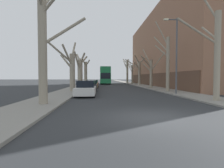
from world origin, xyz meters
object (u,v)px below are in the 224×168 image
object	(u,v)px
street_tree_left_2	(80,71)
street_tree_left_1	(71,69)
double_decker_bus	(105,75)
parked_car_2	(92,84)
street_tree_right_4	(132,72)
street_tree_left_3	(86,72)
parked_car_3	(94,83)
street_tree_right_2	(151,71)
parked_car_1	(90,86)
street_tree_right_3	(139,71)
street_tree_right_1	(167,62)
street_tree_right_0	(215,52)
parked_car_0	(86,89)
street_tree_right_5	(127,71)
street_tree_left_0	(44,44)
lamp_post	(176,52)

from	to	relation	value
street_tree_left_2	street_tree_left_1	bearing A→B (deg)	-89.90
double_decker_bus	parked_car_2	distance (m)	18.41
street_tree_left_2	street_tree_right_4	bearing A→B (deg)	52.56
street_tree_left_3	parked_car_3	distance (m)	7.08
street_tree_right_2	parked_car_1	xyz separation A→B (m)	(-9.53, -6.01, -2.15)
street_tree_right_3	street_tree_right_4	xyz separation A→B (m)	(0.05, 8.58, -0.15)
street_tree_left_1	street_tree_left_3	xyz separation A→B (m)	(0.02, 19.18, 0.22)
street_tree_left_3	parked_car_1	xyz separation A→B (m)	(2.14, -18.36, -2.33)
parked_car_2	street_tree_right_1	bearing A→B (deg)	-40.97
street_tree_right_4	street_tree_left_2	bearing A→B (deg)	-127.44
street_tree_right_1	parked_car_1	size ratio (longest dim) A/B	2.07
parked_car_2	street_tree_right_0	bearing A→B (deg)	-60.14
street_tree_left_2	parked_car_2	bearing A→B (deg)	-39.04
street_tree_left_3	street_tree_right_1	bearing A→B (deg)	-60.11
parked_car_0	parked_car_3	world-z (taller)	parked_car_0
street_tree_right_5	street_tree_right_4	bearing A→B (deg)	-89.39
street_tree_right_4	double_decker_bus	world-z (taller)	street_tree_right_4
street_tree_right_5	parked_car_0	world-z (taller)	street_tree_right_5
street_tree_left_1	parked_car_0	xyz separation A→B (m)	(2.16, -4.59, -2.08)
street_tree_right_0	street_tree_right_4	bearing A→B (deg)	89.96
parked_car_3	parked_car_2	bearing A→B (deg)	-90.00
street_tree_right_3	parked_car_0	distance (m)	22.68
street_tree_left_0	street_tree_left_1	world-z (taller)	street_tree_left_0
street_tree_right_4	parked_car_0	xyz separation A→B (m)	(-9.54, -29.02, -2.37)
street_tree_left_1	parked_car_1	world-z (taller)	street_tree_left_1
street_tree_right_2	lamp_post	distance (m)	11.20
parked_car_0	parked_car_2	size ratio (longest dim) A/B	0.92
street_tree_right_4	lamp_post	world-z (taller)	lamp_post
street_tree_left_1	parked_car_0	world-z (taller)	street_tree_left_1
street_tree_left_1	street_tree_left_3	world-z (taller)	street_tree_left_3
parked_car_2	lamp_post	size ratio (longest dim) A/B	0.60
street_tree_right_2	street_tree_right_5	distance (m)	25.72
street_tree_left_0	street_tree_right_5	size ratio (longest dim) A/B	1.11
street_tree_right_0	street_tree_right_2	bearing A→B (deg)	89.98
double_decker_bus	parked_car_1	xyz separation A→B (m)	(-2.48, -24.67, -1.83)
street_tree_left_0	lamp_post	bearing A→B (deg)	28.31
street_tree_left_3	street_tree_right_3	world-z (taller)	street_tree_right_3
street_tree_right_4	lamp_post	size ratio (longest dim) A/B	0.88
street_tree_right_4	street_tree_left_0	bearing A→B (deg)	-108.59
street_tree_right_1	lamp_post	bearing A→B (deg)	-98.08
street_tree_left_1	street_tree_right_2	world-z (taller)	street_tree_right_2
street_tree_left_2	street_tree_right_4	distance (m)	19.28
street_tree_right_1	street_tree_left_0	bearing A→B (deg)	-140.46
parked_car_3	street_tree_left_1	bearing A→B (deg)	-99.55
lamp_post	street_tree_right_4	bearing A→B (deg)	88.50
parked_car_1	street_tree_right_1	bearing A→B (deg)	-9.43
street_tree_left_1	parked_car_1	xyz separation A→B (m)	(2.16, 0.82, -2.11)
street_tree_right_4	parked_car_2	bearing A→B (deg)	-119.20
street_tree_right_2	parked_car_1	size ratio (longest dim) A/B	1.59
street_tree_left_2	street_tree_right_2	bearing A→B (deg)	-11.05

